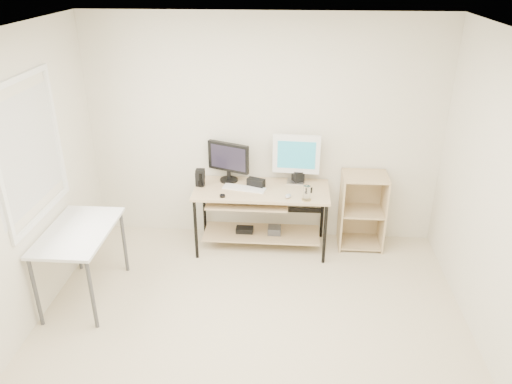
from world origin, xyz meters
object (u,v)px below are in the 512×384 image
object	(u,v)px
desk	(259,206)
audio_controller	(199,180)
shelf_unit	(362,209)
black_monitor	(228,160)
side_table	(79,238)
white_imac	(296,156)

from	to	relation	value
desk	audio_controller	world-z (taller)	audio_controller
desk	audio_controller	size ratio (longest dim) A/B	9.10
shelf_unit	audio_controller	distance (m)	1.89
desk	black_monitor	size ratio (longest dim) A/B	3.10
audio_controller	side_table	bearing A→B (deg)	-112.65
desk	audio_controller	distance (m)	0.73
white_imac	desk	bearing A→B (deg)	-149.59
black_monitor	white_imac	xyz separation A→B (m)	(0.77, 0.01, 0.06)
desk	black_monitor	xyz separation A→B (m)	(-0.36, 0.19, 0.47)
desk	white_imac	world-z (taller)	white_imac
black_monitor	audio_controller	xyz separation A→B (m)	(-0.31, -0.18, -0.18)
desk	side_table	world-z (taller)	same
audio_controller	desk	bearing A→B (deg)	18.43
shelf_unit	white_imac	xyz separation A→B (m)	(-0.77, 0.04, 0.62)
white_imac	black_monitor	bearing A→B (deg)	-175.53
desk	black_monitor	bearing A→B (deg)	152.33
side_table	shelf_unit	size ratio (longest dim) A/B	1.11
black_monitor	audio_controller	world-z (taller)	black_monitor
shelf_unit	audio_controller	size ratio (longest dim) A/B	5.46
shelf_unit	audio_controller	xyz separation A→B (m)	(-1.85, -0.15, 0.38)
side_table	shelf_unit	world-z (taller)	shelf_unit
side_table	audio_controller	size ratio (longest dim) A/B	6.07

